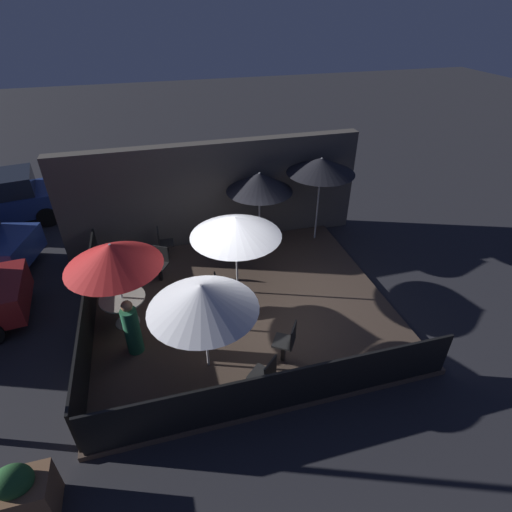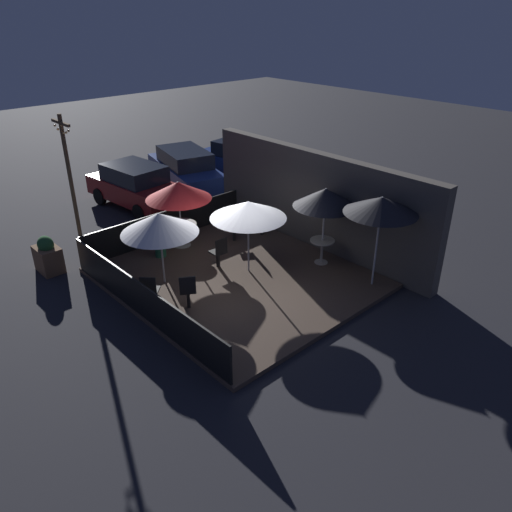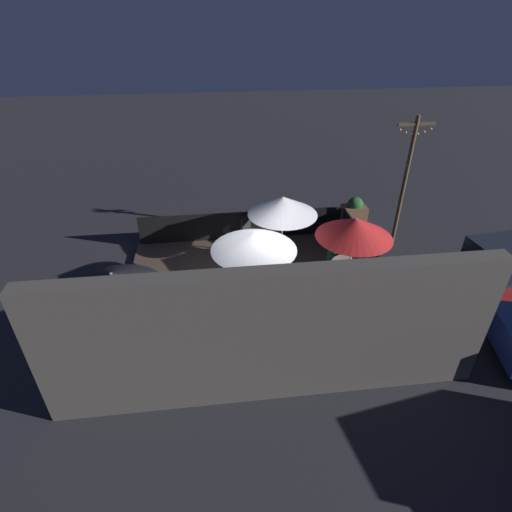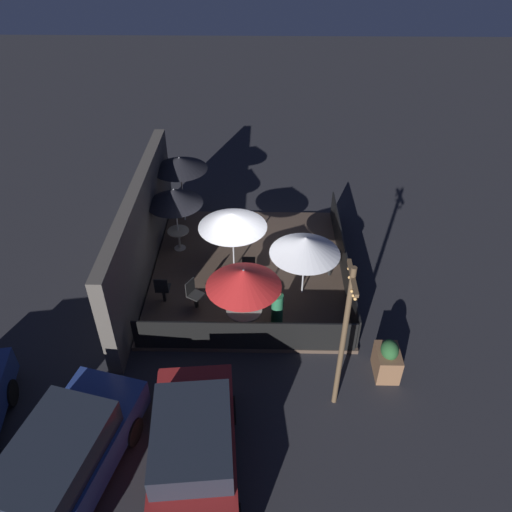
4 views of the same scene
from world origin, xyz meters
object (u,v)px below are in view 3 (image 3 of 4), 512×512
patio_chair_0 (333,308)px  patio_chair_3 (249,229)px  light_post (405,178)px  patio_umbrella_0 (210,286)px  planter_box (354,213)px  dining_table_1 (349,268)px  patio_umbrella_1 (355,228)px  dining_table_0 (214,341)px  patio_chair_1 (230,240)px  patio_umbrella_4 (254,241)px  patio_umbrella_2 (113,283)px  patron_0 (333,251)px  patio_chair_2 (278,274)px  patio_chair_4 (337,334)px  patio_umbrella_3 (283,206)px

patio_chair_0 → patio_chair_3: size_ratio=0.98×
patio_chair_0 → light_post: light_post is taller
patio_umbrella_0 → planter_box: (-5.11, -5.95, -1.65)m
dining_table_1 → patio_umbrella_1: bearing=0.0°
dining_table_0 → patio_chair_1: patio_chair_1 is taller
dining_table_0 → patio_chair_0: size_ratio=0.79×
patio_umbrella_0 → dining_table_1: size_ratio=2.33×
patio_umbrella_1 → light_post: 3.23m
patio_chair_3 → patio_umbrella_4: bearing=-46.5°
planter_box → patio_umbrella_2: bearing=41.2°
patio_chair_0 → patio_umbrella_2: bearing=131.4°
dining_table_1 → patio_umbrella_4: bearing=9.2°
patio_chair_1 → patio_umbrella_0: bearing=-65.7°
planter_box → patio_umbrella_4: bearing=45.3°
light_post → patio_chair_0: bearing=49.7°
dining_table_1 → patron_0: patron_0 is taller
patio_chair_0 → patio_chair_2: bearing=65.0°
patio_chair_0 → patio_chair_1: patio_chair_1 is taller
patio_umbrella_1 → patio_chair_0: 2.16m
dining_table_0 → patio_umbrella_4: bearing=-119.7°
patio_chair_3 → planter_box: size_ratio=0.85×
patio_umbrella_4 → dining_table_0: size_ratio=2.87×
planter_box → patio_umbrella_0: bearing=49.4°
dining_table_0 → patio_chair_4: bearing=178.1°
patio_chair_0 → patron_0: 2.48m
patio_umbrella_1 → patio_umbrella_4: (2.64, 0.43, 0.04)m
patio_umbrella_2 → patio_umbrella_3: (-3.91, -4.05, -0.54)m
patio_umbrella_0 → planter_box: bearing=-130.6°
patio_umbrella_4 → patron_0: (-2.46, -1.33, -1.26)m
patio_chair_1 → patio_chair_0: bearing=-24.7°
dining_table_1 → patio_chair_0: bearing=59.5°
patio_chair_1 → patio_chair_3: bearing=78.3°
patio_umbrella_0 → patio_chair_0: size_ratio=2.49×
patio_chair_4 → patron_0: patron_0 is taller
patio_chair_1 → patio_umbrella_4: bearing=-46.8°
patio_chair_4 → patron_0: bearing=-102.8°
dining_table_1 → patron_0: 0.92m
patio_chair_1 → dining_table_0: bearing=-65.7°
patio_chair_0 → patron_0: (-0.70, -2.38, 0.10)m
patio_umbrella_1 → patio_chair_3: bearing=-47.3°
patio_umbrella_2 → patio_chair_4: (-4.44, 0.03, -1.75)m
patio_umbrella_1 → light_post: bearing=-135.5°
dining_table_1 → patio_chair_2: size_ratio=1.05×
patio_umbrella_1 → patron_0: size_ratio=1.60×
patio_chair_1 → patio_umbrella_2: bearing=-86.1°
patio_umbrella_2 → planter_box: bearing=-138.8°
patio_umbrella_0 → patio_chair_2: size_ratio=2.44×
patio_umbrella_1 → patio_umbrella_3: size_ratio=1.03×
patio_chair_1 → patio_chair_4: patio_chair_1 is taller
patio_umbrella_1 → patron_0: (0.17, -0.90, -1.22)m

